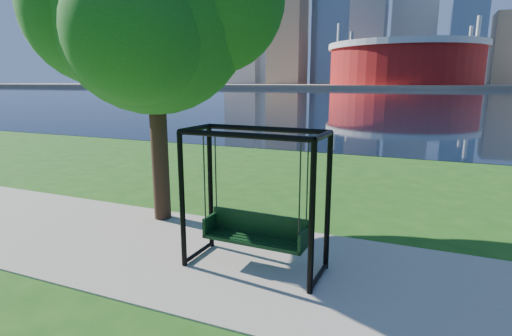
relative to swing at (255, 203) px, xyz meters
The scene contains 8 objects.
ground 1.41m from the swing, 120.79° to the left, with size 900.00×900.00×0.00m, color #1E5114.
path 1.28m from the swing, 168.44° to the left, with size 120.00×4.00×0.03m, color #9E937F.
river 102.58m from the swing, 90.19° to the left, with size 900.00×180.00×0.02m, color black.
far_bank 306.57m from the swing, 90.06° to the left, with size 900.00×228.00×2.00m, color #937F60.
stadium 236.15m from the swing, 92.51° to the left, with size 83.00×83.00×32.00m.
skyline 321.87m from the swing, 90.82° to the left, with size 392.00×66.00×96.50m.
swing is the anchor object (origin of this frame).
park_tree 5.22m from the swing, 153.32° to the left, with size 5.78×5.22×7.18m.
Camera 1 is at (3.02, -6.89, 3.37)m, focal length 28.00 mm.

